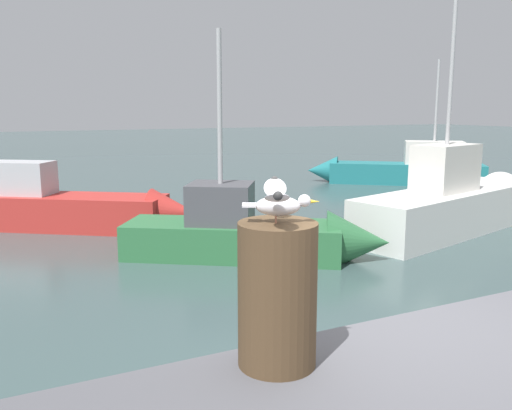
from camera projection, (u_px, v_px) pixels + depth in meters
name	position (u px, v px, depth m)	size (l,w,h in m)	color
mooring_post	(277.00, 295.00, 2.81)	(0.41, 0.41, 0.76)	#4C3823
seagull	(279.00, 201.00, 2.72)	(0.38, 0.55, 0.20)	tan
boat_teal	(396.00, 169.00, 17.88)	(5.12, 4.33, 4.11)	#1E7075
boat_green	(263.00, 234.00, 9.01)	(4.25, 3.28, 3.90)	#2D6B3D
boat_red	(65.00, 207.00, 11.20)	(5.28, 4.09, 1.49)	#B72D28
boat_white	(462.00, 202.00, 11.24)	(6.03, 2.71, 4.86)	silver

